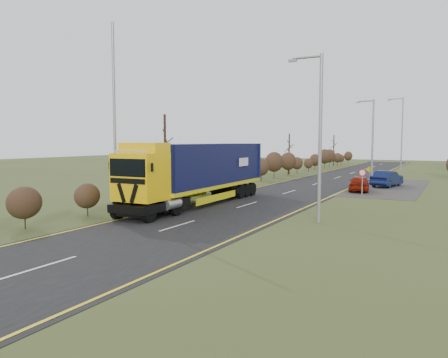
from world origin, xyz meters
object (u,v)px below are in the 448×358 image
at_px(streetlight_near, 318,131).
at_px(lorry, 199,170).
at_px(car_red_hatchback, 359,183).
at_px(car_blue_sedan, 387,179).
at_px(speed_sign, 362,177).

bearing_deg(streetlight_near, lorry, 164.16).
relative_size(lorry, car_red_hatchback, 3.76).
distance_m(car_red_hatchback, car_blue_sedan, 5.17).
relative_size(car_red_hatchback, speed_sign, 1.92).
bearing_deg(car_red_hatchback, streetlight_near, 83.89).
xyz_separation_m(car_red_hatchback, streetlight_near, (0.84, -15.16, 4.00)).
distance_m(lorry, streetlight_near, 9.14).
distance_m(lorry, speed_sign, 13.14).
distance_m(lorry, car_red_hatchback, 14.96).
bearing_deg(lorry, car_red_hatchback, 57.74).
relative_size(car_red_hatchback, car_blue_sedan, 0.89).
relative_size(streetlight_near, speed_sign, 4.19).
xyz_separation_m(car_blue_sedan, speed_sign, (-0.77, -7.63, 0.67)).
distance_m(car_blue_sedan, speed_sign, 7.70).
bearing_deg(lorry, speed_sign, 48.87).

